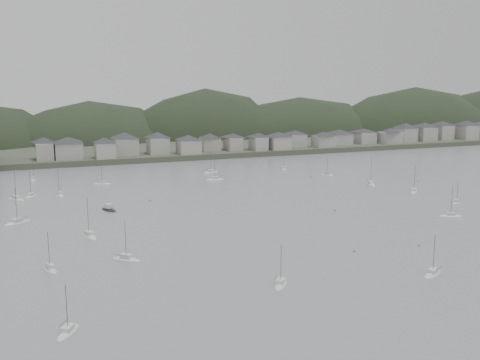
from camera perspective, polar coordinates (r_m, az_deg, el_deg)
name	(u,v)px	position (r m, az deg, el deg)	size (l,w,h in m)	color
ground	(350,253)	(139.67, 11.49, -7.52)	(900.00, 900.00, 0.00)	slate
far_shore_land	(132,137)	(414.63, -11.28, 4.41)	(900.00, 250.00, 3.00)	#383D2D
forested_ridge	(146,158)	(392.07, -9.84, 2.25)	(851.55, 103.94, 102.57)	black
waterfront_town	(252,140)	(321.22, 1.29, 4.25)	(451.48, 28.46, 12.92)	gray
moored_fleet	(214,204)	(190.29, -2.77, -2.51)	(237.52, 165.67, 12.71)	silver
motor_launch_far	(109,210)	(186.34, -13.57, -3.02)	(5.52, 7.94, 3.80)	black
mooring_buoys	(256,207)	(185.70, 1.70, -2.83)	(172.34, 114.80, 0.70)	#C07140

